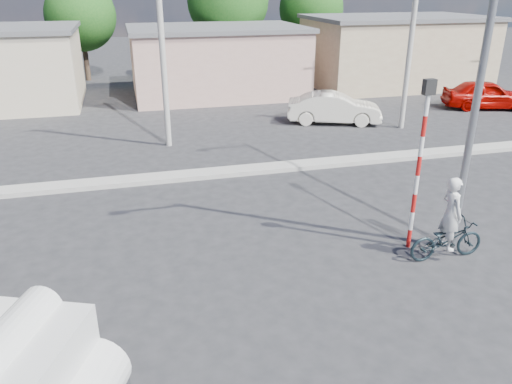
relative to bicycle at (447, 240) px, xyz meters
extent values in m
plane|color=#272729|center=(-3.76, -0.75, -0.51)|extent=(120.00, 120.00, 0.00)
cube|color=#99968E|center=(-3.76, 7.25, -0.43)|extent=(40.00, 0.80, 0.16)
cylinder|color=black|center=(-8.94, -2.41, -0.01)|extent=(1.04, 0.65, 1.00)
cylinder|color=red|center=(-8.94, -2.41, -0.01)|extent=(0.58, 0.49, 0.49)
cube|color=silver|center=(-9.22, -3.34, 0.77)|extent=(2.24, 2.36, 1.42)
cylinder|color=silver|center=(-9.22, -3.34, 1.40)|extent=(1.31, 1.98, 0.64)
imported|color=black|center=(0.00, 0.00, 0.00)|extent=(1.96, 0.70, 1.03)
imported|color=silver|center=(0.00, 0.00, 0.42)|extent=(0.45, 0.68, 1.87)
imported|color=silver|center=(2.46, 12.91, 0.23)|extent=(4.77, 3.04, 1.48)
imported|color=#9F0601|center=(11.72, 13.66, 0.26)|extent=(4.88, 3.08, 1.55)
cylinder|color=red|center=(-0.56, 0.75, -0.26)|extent=(0.11, 0.11, 0.50)
cylinder|color=white|center=(-0.56, 0.75, 0.24)|extent=(0.11, 0.11, 0.50)
cylinder|color=red|center=(-0.56, 0.75, 0.74)|extent=(0.11, 0.11, 0.50)
cylinder|color=white|center=(-0.56, 0.75, 1.24)|extent=(0.11, 0.11, 0.50)
cylinder|color=red|center=(-0.56, 0.75, 1.74)|extent=(0.11, 0.11, 0.50)
cylinder|color=white|center=(-0.56, 0.75, 2.24)|extent=(0.11, 0.11, 0.50)
cylinder|color=red|center=(-0.56, 0.75, 2.74)|extent=(0.11, 0.11, 0.50)
cylinder|color=white|center=(-0.56, 0.75, 3.24)|extent=(0.11, 0.11, 0.50)
cube|color=black|center=(-0.56, 0.75, 3.67)|extent=(0.28, 0.18, 0.36)
cylinder|color=slate|center=(0.54, 0.45, 3.99)|extent=(0.18, 0.18, 9.00)
cube|color=tan|center=(-1.76, 21.25, 1.39)|extent=(10.00, 7.00, 3.80)
cube|color=#59595B|center=(-1.76, 21.25, 3.41)|extent=(10.30, 7.30, 0.24)
cube|color=tan|center=(10.24, 21.25, 1.59)|extent=(11.00, 7.00, 4.20)
cube|color=#59595B|center=(10.24, 21.25, 3.81)|extent=(11.30, 7.30, 0.24)
cylinder|color=#38281E|center=(-9.76, 28.25, 1.22)|extent=(0.36, 0.36, 3.47)
sphere|color=#2C631D|center=(-9.76, 28.25, 3.83)|extent=(4.71, 4.71, 4.71)
cylinder|color=#38281E|center=(0.24, 27.25, 1.59)|extent=(0.36, 0.36, 4.20)
sphere|color=#2C631D|center=(0.24, 27.25, 4.74)|extent=(5.70, 5.70, 5.70)
cylinder|color=#38281E|center=(7.24, 29.25, 1.31)|extent=(0.36, 0.36, 3.64)
sphere|color=#2C631D|center=(7.24, 29.25, 4.04)|extent=(4.94, 4.94, 4.94)
cylinder|color=#99968E|center=(-5.76, 11.25, 3.49)|extent=(0.24, 0.24, 8.00)
cylinder|color=#99968E|center=(5.24, 11.25, 3.49)|extent=(0.24, 0.24, 8.00)
camera|label=1|loc=(-7.36, -9.37, 5.88)|focal=35.00mm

